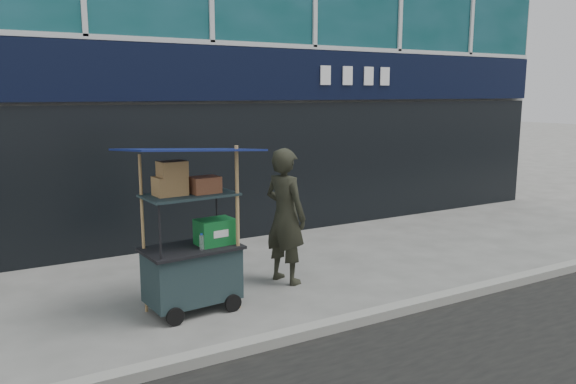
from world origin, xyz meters
TOP-DOWN VIEW (x-y plane):
  - ground at (0.00, 0.00)m, footprint 80.00×80.00m
  - curb at (0.00, -0.20)m, footprint 80.00×0.18m
  - vendor_cart at (-1.44, 1.14)m, footprint 1.58×1.18m
  - vendor_man at (0.03, 1.49)m, footprint 0.63×0.78m

SIDE VIEW (x-z plane):
  - ground at x=0.00m, z-range 0.00..0.00m
  - curb at x=0.00m, z-range 0.00..0.12m
  - vendor_cart at x=-1.44m, z-range -0.30..1.72m
  - vendor_man at x=0.03m, z-range 0.00..1.86m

